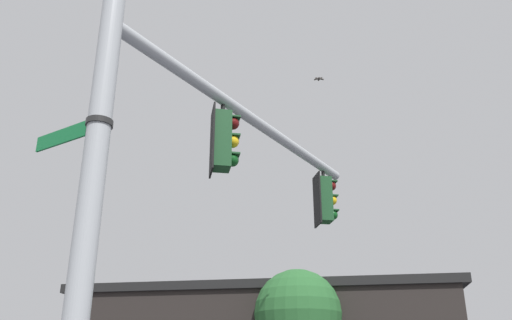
# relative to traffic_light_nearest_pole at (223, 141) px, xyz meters

# --- Properties ---
(signal_pole) EXTENTS (0.31, 0.31, 7.18)m
(signal_pole) POSITION_rel_traffic_light_nearest_pole_xyz_m (1.93, -1.83, -2.31)
(signal_pole) COLOR #ADB2B7
(signal_pole) RESTS_ON ground
(mast_arm) EXTENTS (5.47, 5.16, 0.21)m
(mast_arm) POSITION_rel_traffic_light_nearest_pole_xyz_m (-0.73, 0.67, 0.80)
(mast_arm) COLOR #ADB2B7
(traffic_light_nearest_pole) EXTENTS (0.54, 0.49, 1.31)m
(traffic_light_nearest_pole) POSITION_rel_traffic_light_nearest_pole_xyz_m (0.00, 0.00, 0.00)
(traffic_light_nearest_pole) COLOR black
(traffic_light_mid_inner) EXTENTS (0.54, 0.49, 1.31)m
(traffic_light_mid_inner) POSITION_rel_traffic_light_nearest_pole_xyz_m (-2.88, 2.71, 0.00)
(traffic_light_mid_inner) COLOR black
(street_name_sign) EXTENTS (1.06, 1.12, 0.22)m
(street_name_sign) POSITION_rel_traffic_light_nearest_pole_xyz_m (1.72, -2.06, -0.75)
(street_name_sign) COLOR #147238
(bird_flying) EXTENTS (0.19, 0.28, 0.08)m
(bird_flying) POSITION_rel_traffic_light_nearest_pole_xyz_m (-4.11, 3.09, 3.95)
(bird_flying) COLOR #4C4742
(tree_by_storefront) EXTENTS (2.81, 2.81, 5.43)m
(tree_by_storefront) POSITION_rel_traffic_light_nearest_pole_xyz_m (-8.86, 3.52, -1.92)
(tree_by_storefront) COLOR #4C3823
(tree_by_storefront) RESTS_ON ground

